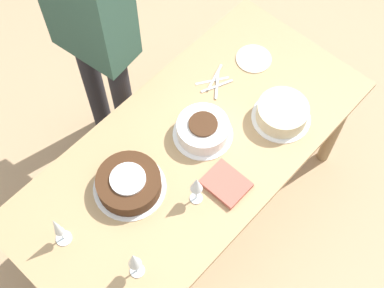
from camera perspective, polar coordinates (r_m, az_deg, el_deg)
The scene contains 12 objects.
ground_plane at distance 3.15m, azimuth 0.00°, elevation -7.24°, with size 12.00×12.00×0.00m, color tan.
dining_table at distance 2.55m, azimuth 0.00°, elevation -1.73°, with size 1.78×0.84×0.77m.
cake_center_white at distance 2.45m, azimuth 1.17°, elevation 1.55°, with size 0.28×0.28×0.10m.
cake_front_chocolate at distance 2.34m, azimuth -6.75°, elevation -4.19°, with size 0.32×0.32×0.09m.
cake_back_decorated at distance 2.53m, azimuth 9.60°, elevation 3.29°, with size 0.28×0.28×0.09m.
wine_glass_near at distance 2.11m, azimuth -6.20°, elevation -12.23°, with size 0.06×0.06×0.21m.
wine_glass_far at distance 2.22m, azimuth -14.20°, elevation -8.62°, with size 0.07×0.07×0.21m.
wine_glass_extra at distance 2.22m, azimuth 0.48°, elevation -4.39°, with size 0.06×0.06×0.20m.
dessert_plate_left at distance 2.75m, azimuth 6.60°, elevation 9.03°, with size 0.18×0.18×0.01m.
fork_pile at distance 2.65m, azimuth 2.50°, elevation 6.61°, with size 0.19×0.14×0.01m.
napkin_stack at distance 2.36m, azimuth 3.64°, elevation -4.24°, with size 0.16×0.19×0.03m.
person_cutting at distance 2.56m, azimuth -10.84°, elevation 13.19°, with size 0.26×0.42×1.75m.
Camera 1 is at (0.86, 0.79, 2.92)m, focal length 50.00 mm.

